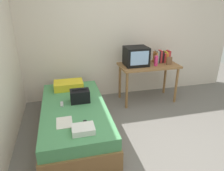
% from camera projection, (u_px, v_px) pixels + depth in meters
% --- Properties ---
extents(ground_plane, '(8.00, 8.00, 0.00)m').
position_uv_depth(ground_plane, '(154.00, 149.00, 2.99)').
color(ground_plane, slate).
extents(wall_back, '(5.20, 0.10, 2.60)m').
position_uv_depth(wall_back, '(118.00, 35.00, 4.27)').
color(wall_back, beige).
rests_on(wall_back, ground).
extents(bed, '(1.00, 2.00, 0.46)m').
position_uv_depth(bed, '(75.00, 119.00, 3.31)').
color(bed, olive).
rests_on(bed, ground).
extents(desk, '(1.16, 0.60, 0.78)m').
position_uv_depth(desk, '(148.00, 69.00, 4.17)').
color(desk, olive).
rests_on(desk, ground).
extents(tv, '(0.44, 0.39, 0.36)m').
position_uv_depth(tv, '(136.00, 56.00, 4.02)').
color(tv, black).
rests_on(tv, desk).
extents(water_bottle, '(0.07, 0.07, 0.19)m').
position_uv_depth(water_bottle, '(156.00, 61.00, 4.02)').
color(water_bottle, '#E53372').
rests_on(water_bottle, desk).
extents(book_row, '(0.32, 0.17, 0.25)m').
position_uv_depth(book_row, '(162.00, 57.00, 4.25)').
color(book_row, '#CC7233').
rests_on(book_row, desk).
extents(picture_frame, '(0.11, 0.02, 0.15)m').
position_uv_depth(picture_frame, '(169.00, 61.00, 4.10)').
color(picture_frame, brown).
rests_on(picture_frame, desk).
extents(pillow, '(0.52, 0.33, 0.14)m').
position_uv_depth(pillow, '(69.00, 85.00, 3.80)').
color(pillow, yellow).
rests_on(pillow, bed).
extents(handbag, '(0.30, 0.20, 0.23)m').
position_uv_depth(handbag, '(80.00, 96.00, 3.30)').
color(handbag, black).
rests_on(handbag, bed).
extents(magazine, '(0.21, 0.29, 0.01)m').
position_uv_depth(magazine, '(64.00, 122.00, 2.78)').
color(magazine, white).
rests_on(magazine, bed).
extents(remote_dark, '(0.04, 0.16, 0.02)m').
position_uv_depth(remote_dark, '(85.00, 124.00, 2.73)').
color(remote_dark, black).
rests_on(remote_dark, bed).
extents(remote_silver, '(0.04, 0.14, 0.02)m').
position_uv_depth(remote_silver, '(62.00, 104.00, 3.24)').
color(remote_silver, '#B7B7BC').
rests_on(remote_silver, bed).
extents(folded_towel, '(0.28, 0.22, 0.08)m').
position_uv_depth(folded_towel, '(83.00, 129.00, 2.57)').
color(folded_towel, white).
rests_on(folded_towel, bed).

